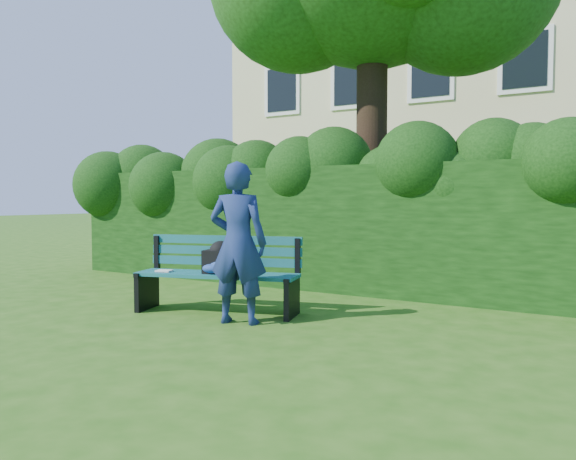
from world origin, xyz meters
The scene contains 5 objects.
ground centered at (0.00, 0.00, 0.00)m, with size 80.00×80.00×0.00m, color #275912.
apartment_building centered at (0.00, 13.99, 6.00)m, with size 16.00×8.08×12.00m.
hedge centered at (0.00, 2.20, 0.90)m, with size 10.00×1.00×1.80m.
park_bench centered at (-0.48, -0.14, 0.50)m, with size 1.99×1.07×0.89m.
man_reading centered at (0.05, -0.49, 0.86)m, with size 0.63×0.41×1.73m, color navy.
Camera 1 is at (3.63, -5.28, 1.33)m, focal length 35.00 mm.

